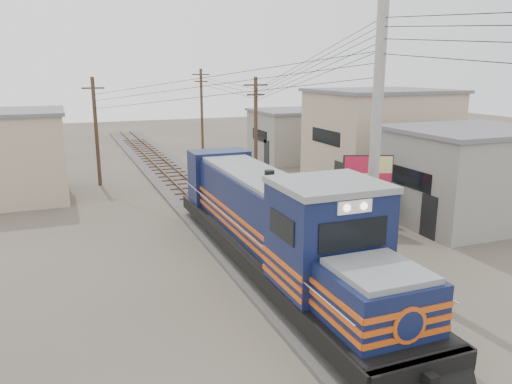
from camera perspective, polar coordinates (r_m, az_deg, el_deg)
name	(u,v)px	position (r m, az deg, el deg)	size (l,w,h in m)	color
ground	(281,276)	(18.83, 2.83, -9.55)	(120.00, 120.00, 0.00)	#473F35
ballast	(206,207)	(27.70, -5.68, -1.67)	(3.60, 70.00, 0.16)	#595651
track	(206,203)	(27.66, -5.69, -1.31)	(1.15, 70.00, 0.12)	#51331E
locomotive	(276,226)	(18.62, 2.26, -3.87)	(3.09, 16.84, 4.17)	black
utility_pole_main	(376,139)	(18.75, 13.51, 5.90)	(0.40, 0.40, 10.00)	#9E9B93
wooden_pole_mid	(256,130)	(32.15, -0.03, 7.10)	(1.60, 0.24, 7.00)	#4C3826
wooden_pole_far	(202,110)	(45.46, -6.22, 9.34)	(1.60, 0.24, 7.50)	#4C3826
wooden_pole_left	(96,130)	(34.00, -17.80, 6.81)	(1.60, 0.24, 7.00)	#4C3826
power_lines	(208,67)	(25.21, -5.45, 14.02)	(9.65, 19.00, 3.30)	black
shophouse_front	(467,175)	(26.92, 23.01, 1.81)	(7.35, 6.30, 4.70)	gray
shophouse_mid	(379,137)	(34.26, 13.85, 6.16)	(8.40, 7.35, 6.20)	tan
shophouse_back	(293,135)	(42.21, 4.24, 6.55)	(6.30, 6.30, 4.20)	gray
shophouse_left	(10,156)	(32.22, -26.31, 3.76)	(6.30, 6.30, 5.20)	tan
billboard	(368,175)	(23.88, 12.63, 1.92)	(2.23, 0.93, 3.61)	#99999E
market_umbrella	(347,178)	(24.15, 10.34, 1.55)	(2.96, 2.96, 2.74)	black
vendor	(389,208)	(25.31, 14.91, -1.75)	(0.63, 0.41, 1.72)	black
plant_nursery	(358,220)	(24.29, 11.55, -3.20)	(3.37, 2.96, 1.12)	#185117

